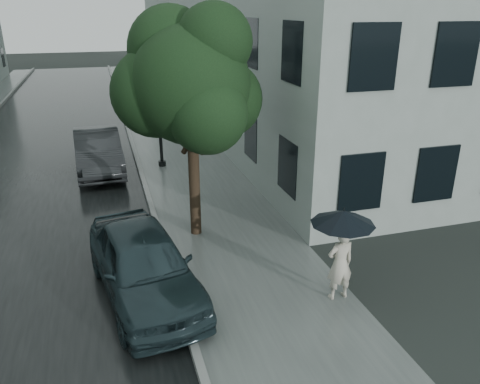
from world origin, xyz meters
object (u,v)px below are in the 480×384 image
object	(u,v)px
lamp_post	(153,92)
car_far	(98,151)
street_tree	(190,82)
pedestrian	(340,264)
car_near	(144,264)

from	to	relation	value
lamp_post	car_far	size ratio (longest dim) A/B	1.08
street_tree	car_far	distance (m)	7.19
lamp_post	car_far	xyz separation A→B (m)	(-2.12, 0.18, -2.05)
lamp_post	pedestrian	bearing A→B (deg)	-85.09
car_near	car_far	bearing A→B (deg)	85.79
lamp_post	car_near	bearing A→B (deg)	-108.42
pedestrian	lamp_post	distance (m)	10.21
car_far	street_tree	bearing A→B (deg)	-70.76
street_tree	lamp_post	distance (m)	5.92
street_tree	lamp_post	bearing A→B (deg)	92.52
pedestrian	street_tree	bearing A→B (deg)	-63.89
car_near	street_tree	bearing A→B (deg)	49.81
lamp_post	car_far	distance (m)	2.96
pedestrian	car_far	distance (m)	10.90
car_near	car_far	xyz separation A→B (m)	(-0.78, 8.66, 0.01)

